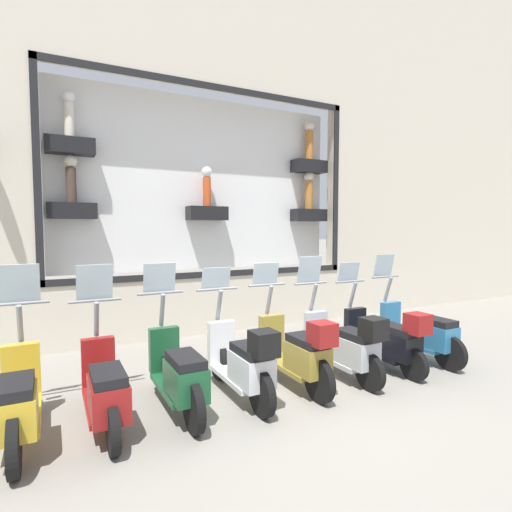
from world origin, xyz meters
The scene contains 10 objects.
ground_plane centered at (0.00, 0.00, 0.00)m, with size 120.00×120.00×0.00m, color gray.
building_facade centered at (3.60, 0.00, 4.96)m, with size 1.22×36.00×9.71m.
scooter_teal_0 centered at (0.36, -2.36, 0.44)m, with size 1.80×0.61×1.67m.
scooter_black_1 centered at (0.28, -1.56, 0.46)m, with size 1.79×0.60×1.56m.
scooter_silver_2 centered at (0.29, -0.77, 0.47)m, with size 1.80×0.60×1.68m.
scooter_olive_3 centered at (0.30, 0.03, 0.49)m, with size 1.81×0.61×1.61m.
scooter_white_4 centered at (0.30, 0.82, 0.48)m, with size 1.81×0.60×1.57m.
scooter_green_5 centered at (0.36, 1.62, 0.45)m, with size 1.81×0.60×1.67m.
scooter_red_6 centered at (0.35, 2.41, 0.42)m, with size 1.79×0.61×1.68m.
scooter_yellow_7 centered at (0.36, 3.21, 0.45)m, with size 1.81×0.61×1.72m.
Camera 1 is at (-4.03, 2.88, 2.11)m, focal length 28.00 mm.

